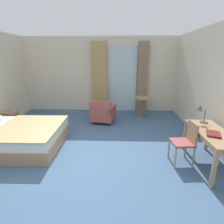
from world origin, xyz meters
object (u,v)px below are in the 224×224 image
desk_lamp (201,110)px  closed_book (213,134)px  round_cafe_table (143,102)px  writing_desk (213,136)px  desk_chair (186,140)px  nightstand (10,119)px  armchair_by_window (103,113)px  bed (13,136)px

desk_lamp → closed_book: (-0.02, -0.66, -0.26)m
round_cafe_table → writing_desk: bearing=-73.3°
desk_chair → desk_lamp: bearing=45.6°
closed_book → round_cafe_table: closed_book is taller
nightstand → armchair_by_window: 2.95m
desk_lamp → bed: bearing=178.0°
bed → desk_chair: size_ratio=2.58×
writing_desk → desk_lamp: (-0.06, 0.52, 0.37)m
bed → writing_desk: 4.46m
round_cafe_table → desk_lamp: bearing=-71.2°
bed → armchair_by_window: (2.06, 1.77, 0.04)m
nightstand → writing_desk: size_ratio=0.35×
desk_chair → round_cafe_table: 3.04m
desk_lamp → armchair_by_window: desk_lamp is taller
writing_desk → desk_chair: (-0.45, 0.11, -0.15)m
closed_book → desk_lamp: bearing=111.0°
nightstand → bed: bearing=-56.7°
bed → desk_lamp: size_ratio=5.51×
desk_chair → bed: bearing=171.9°
bed → round_cafe_table: size_ratio=3.14×
bed → desk_lamp: desk_lamp is taller
writing_desk → round_cafe_table: bearing=106.7°
bed → nightstand: 1.55m
writing_desk → bed: bearing=171.3°
bed → nightstand: (-0.85, 1.30, -0.03)m
writing_desk → round_cafe_table: writing_desk is taller
writing_desk → desk_lamp: bearing=96.0°
armchair_by_window → desk_chair: bearing=-51.1°
writing_desk → desk_lamp: 0.64m
writing_desk → armchair_by_window: (-2.33, 2.44, -0.32)m
nightstand → round_cafe_table: 4.47m
bed → closed_book: 4.42m
desk_chair → round_cafe_table: (-0.48, 3.00, 0.03)m
writing_desk → closed_book: size_ratio=4.51×
armchair_by_window → nightstand: bearing=-170.8°
writing_desk → closed_book: 0.19m
desk_chair → nightstand: bearing=158.8°
desk_chair → writing_desk: bearing=-14.1°
writing_desk → armchair_by_window: armchair_by_window is taller
bed → closed_book: (4.32, -0.81, 0.47)m
round_cafe_table → bed: bearing=-144.8°
nightstand → round_cafe_table: size_ratio=0.68×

